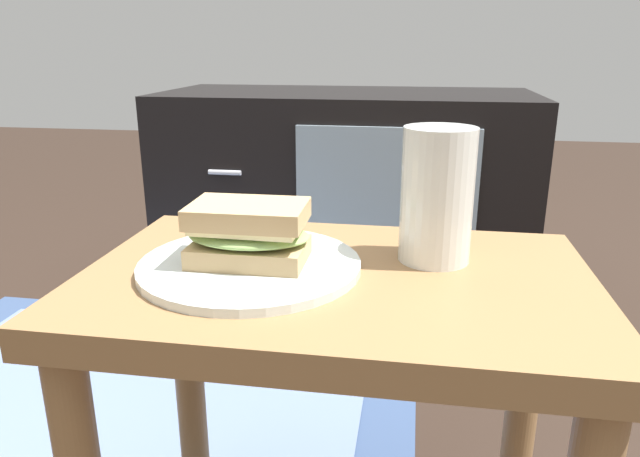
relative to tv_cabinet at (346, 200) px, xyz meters
The scene contains 6 objects.
side_table 0.96m from the tv_cabinet, 83.84° to the right, with size 0.56×0.36×0.46m.
tv_cabinet is the anchor object (origin of this frame).
area_rug 0.75m from the tv_cabinet, 123.00° to the right, with size 1.17×0.83×0.01m.
plate 0.97m from the tv_cabinet, 89.63° to the right, with size 0.25×0.25×0.01m, color silver.
sandwich_front 0.98m from the tv_cabinet, 89.63° to the right, with size 0.14×0.09×0.07m.
beer_glass 0.95m from the tv_cabinet, 76.79° to the right, with size 0.08×0.08×0.15m.
Camera 1 is at (0.08, -0.59, 0.70)m, focal length 32.74 mm.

